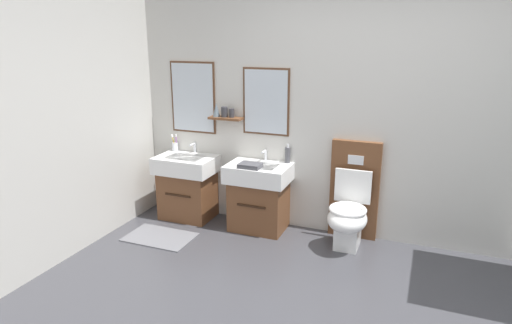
# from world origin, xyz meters

# --- Properties ---
(wall_back) EXTENTS (5.11, 0.27, 2.64)m
(wall_back) POSITION_xyz_m (-0.02, 1.73, 1.32)
(wall_back) COLOR beige
(wall_back) RESTS_ON ground
(wall_left) EXTENTS (0.12, 3.59, 2.64)m
(wall_left) POSITION_xyz_m (-2.49, 0.00, 1.32)
(wall_left) COLOR beige
(wall_left) RESTS_ON ground
(bath_mat) EXTENTS (0.68, 0.44, 0.01)m
(bath_mat) POSITION_xyz_m (-1.88, 0.88, 0.01)
(bath_mat) COLOR slate
(bath_mat) RESTS_ON ground
(vanity_sink_left) EXTENTS (0.64, 0.48, 0.71)m
(vanity_sink_left) POSITION_xyz_m (-1.88, 1.47, 0.38)
(vanity_sink_left) COLOR brown
(vanity_sink_left) RESTS_ON ground
(tap_on_left_sink) EXTENTS (0.03, 0.13, 0.11)m
(tap_on_left_sink) POSITION_xyz_m (-1.88, 1.65, 0.78)
(tap_on_left_sink) COLOR silver
(tap_on_left_sink) RESTS_ON vanity_sink_left
(vanity_sink_right) EXTENTS (0.64, 0.48, 0.71)m
(vanity_sink_right) POSITION_xyz_m (-1.03, 1.47, 0.38)
(vanity_sink_right) COLOR brown
(vanity_sink_right) RESTS_ON ground
(tap_on_right_sink) EXTENTS (0.03, 0.13, 0.11)m
(tap_on_right_sink) POSITION_xyz_m (-1.03, 1.65, 0.78)
(tap_on_right_sink) COLOR silver
(tap_on_right_sink) RESTS_ON vanity_sink_right
(toilet) EXTENTS (0.48, 0.63, 1.00)m
(toilet) POSITION_xyz_m (-0.08, 1.47, 0.38)
(toilet) COLOR brown
(toilet) RESTS_ON ground
(toothbrush_cup) EXTENTS (0.07, 0.07, 0.20)m
(toothbrush_cup) POSITION_xyz_m (-2.12, 1.63, 0.76)
(toothbrush_cup) COLOR silver
(toothbrush_cup) RESTS_ON vanity_sink_left
(soap_dispenser) EXTENTS (0.06, 0.06, 0.20)m
(soap_dispenser) POSITION_xyz_m (-0.78, 1.64, 0.79)
(soap_dispenser) COLOR #4C4C51
(soap_dispenser) RESTS_ON vanity_sink_right
(folded_hand_towel) EXTENTS (0.22, 0.16, 0.04)m
(folded_hand_towel) POSITION_xyz_m (-1.07, 1.33, 0.73)
(folded_hand_towel) COLOR #47474C
(folded_hand_towel) RESTS_ON vanity_sink_right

